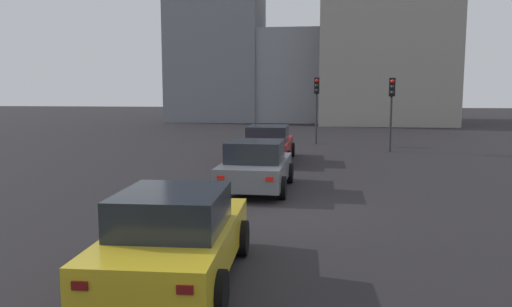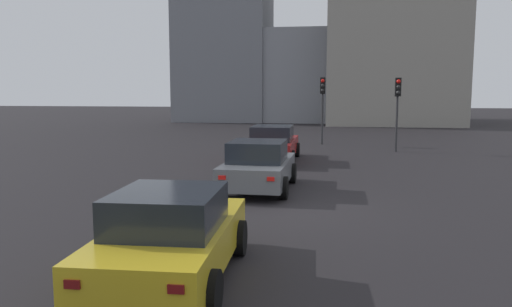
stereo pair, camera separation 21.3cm
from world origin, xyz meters
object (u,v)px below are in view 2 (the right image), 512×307
(car_red_right_lead, at_px, (273,144))
(car_grey_right_second, at_px, (258,166))
(traffic_light_near_left, at_px, (398,99))
(car_yellow_right_third, at_px, (171,236))
(traffic_light_near_right, at_px, (323,96))

(car_red_right_lead, height_order, car_grey_right_second, car_red_right_lead)
(car_red_right_lead, bearing_deg, traffic_light_near_left, -54.17)
(car_grey_right_second, distance_m, traffic_light_near_left, 11.78)
(car_grey_right_second, height_order, car_yellow_right_third, car_grey_right_second)
(car_yellow_right_third, bearing_deg, car_red_right_lead, -1.99)
(car_grey_right_second, distance_m, car_yellow_right_third, 7.37)
(car_red_right_lead, bearing_deg, car_yellow_right_third, -179.96)
(car_yellow_right_third, distance_m, traffic_light_near_left, 18.67)
(car_red_right_lead, bearing_deg, traffic_light_near_right, -15.35)
(car_red_right_lead, distance_m, traffic_light_near_left, 7.16)
(car_yellow_right_third, bearing_deg, traffic_light_near_left, -19.56)
(car_red_right_lead, distance_m, car_grey_right_second, 6.31)
(car_yellow_right_third, distance_m, traffic_light_near_right, 20.90)
(car_yellow_right_third, xyz_separation_m, traffic_light_near_right, (20.71, -1.98, 1.97))
(car_grey_right_second, bearing_deg, traffic_light_near_left, -26.14)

